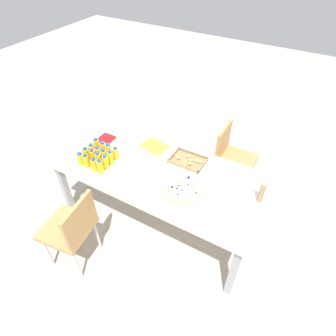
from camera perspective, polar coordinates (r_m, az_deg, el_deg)
ground_plane at (r=3.15m, az=-1.71°, el=-10.36°), size 12.00×12.00×0.00m
party_table at (r=2.64m, az=-2.01°, el=-1.34°), size 2.01×0.89×0.75m
chair_far_right at (r=3.21m, az=12.65°, el=2.55°), size 0.40×0.40×0.83m
chair_near_left at (r=2.60m, az=-18.68°, el=-11.22°), size 0.45×0.45×0.83m
juice_bottle_0 at (r=2.73m, az=-17.15°, el=1.76°), size 0.06×0.06×0.13m
juice_bottle_1 at (r=2.67m, az=-16.09°, el=1.28°), size 0.05×0.05×0.14m
juice_bottle_2 at (r=2.63m, az=-14.64°, el=0.65°), size 0.06×0.06×0.13m
juice_bottle_3 at (r=2.58m, az=-13.48°, el=0.23°), size 0.05×0.05×0.15m
juice_bottle_4 at (r=2.76m, az=-16.13°, el=2.67°), size 0.06×0.06×0.14m
juice_bottle_5 at (r=2.71m, az=-14.88°, el=2.27°), size 0.05×0.05×0.15m
juice_bottle_6 at (r=2.67m, az=-13.82°, el=1.66°), size 0.06×0.06×0.14m
juice_bottle_7 at (r=2.62m, az=-12.44°, el=1.13°), size 0.05×0.05×0.15m
juice_bottle_8 at (r=2.79m, az=-15.09°, el=3.43°), size 0.06×0.06×0.14m
juice_bottle_9 at (r=2.75m, az=-13.91°, el=2.96°), size 0.06×0.06×0.13m
juice_bottle_10 at (r=2.71m, az=-12.76°, el=2.45°), size 0.06×0.06×0.13m
juice_bottle_11 at (r=2.66m, az=-11.49°, el=2.06°), size 0.05×0.05×0.14m
juice_bottle_12 at (r=2.83m, az=-14.15°, el=4.42°), size 0.06×0.06×0.15m
juice_bottle_13 at (r=2.79m, az=-12.93°, el=3.89°), size 0.06×0.06×0.13m
juice_bottle_14 at (r=2.75m, az=-11.85°, el=3.45°), size 0.06×0.06×0.14m
juice_bottle_15 at (r=2.71m, az=-10.45°, el=2.89°), size 0.05×0.05×0.13m
fruit_pizza at (r=2.40m, az=2.86°, el=-4.16°), size 0.33×0.33×0.05m
snack_tray at (r=2.67m, az=4.01°, el=1.53°), size 0.32×0.23×0.04m
plate_stack at (r=2.53m, az=-4.86°, el=-1.14°), size 0.20×0.20×0.03m
napkin_stack at (r=3.01m, az=-12.34°, el=5.77°), size 0.15×0.15×0.02m
cardboard_tube at (r=2.37m, az=18.32°, el=-4.77°), size 0.04×0.04×0.19m
paper_folder at (r=2.85m, az=-2.72°, el=4.41°), size 0.29×0.24×0.01m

